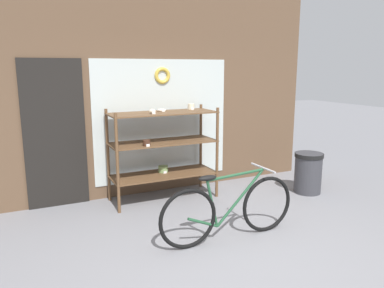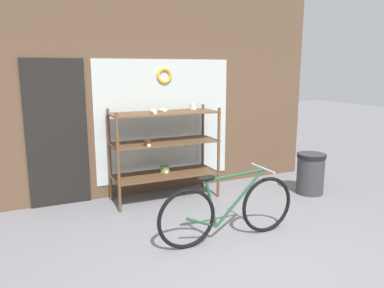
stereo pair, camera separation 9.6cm
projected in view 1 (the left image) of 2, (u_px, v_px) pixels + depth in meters
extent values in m
plane|color=gray|center=(237.00, 265.00, 3.81)|extent=(30.00, 30.00, 0.00)
cube|color=brown|center=(149.00, 74.00, 5.74)|extent=(5.75, 0.08, 3.76)
cube|color=silver|center=(163.00, 120.00, 5.93)|extent=(2.21, 0.02, 1.90)
cube|color=black|center=(55.00, 134.00, 5.25)|extent=(0.84, 0.03, 2.10)
torus|color=gold|center=(162.00, 76.00, 5.77)|extent=(0.26, 0.06, 0.26)
cylinder|color=brown|center=(117.00, 164.00, 5.04)|extent=(0.04, 0.04, 1.39)
cylinder|color=brown|center=(217.00, 153.00, 5.69)|extent=(0.04, 0.04, 1.39)
cylinder|color=brown|center=(108.00, 156.00, 5.53)|extent=(0.04, 0.04, 1.39)
cylinder|color=brown|center=(201.00, 146.00, 6.18)|extent=(0.04, 0.04, 1.39)
cube|color=brown|center=(164.00, 174.00, 5.67)|extent=(1.58, 0.59, 0.02)
cube|color=brown|center=(163.00, 142.00, 5.57)|extent=(1.58, 0.59, 0.02)
cube|color=brown|center=(163.00, 113.00, 5.48)|extent=(1.58, 0.59, 0.02)
torus|color=beige|center=(162.00, 110.00, 5.62)|extent=(0.14, 0.14, 0.03)
cube|color=white|center=(163.00, 110.00, 5.56)|extent=(0.05, 0.00, 0.04)
cylinder|color=beige|center=(191.00, 107.00, 5.86)|extent=(0.10, 0.10, 0.09)
cube|color=white|center=(193.00, 109.00, 5.81)|extent=(0.05, 0.00, 0.04)
ellipsoid|color=beige|center=(152.00, 111.00, 5.32)|extent=(0.10, 0.08, 0.07)
cube|color=white|center=(154.00, 113.00, 5.27)|extent=(0.05, 0.00, 0.04)
cylinder|color=#7A995B|center=(163.00, 169.00, 5.75)|extent=(0.15, 0.15, 0.10)
cube|color=white|center=(165.00, 172.00, 5.68)|extent=(0.05, 0.00, 0.04)
cylinder|color=#422619|center=(147.00, 143.00, 5.26)|extent=(0.11, 0.11, 0.09)
cube|color=white|center=(148.00, 145.00, 5.21)|extent=(0.05, 0.00, 0.04)
torus|color=black|center=(188.00, 219.00, 4.09)|extent=(0.69, 0.05, 0.69)
torus|color=black|center=(267.00, 204.00, 4.54)|extent=(0.69, 0.05, 0.69)
cylinder|color=#235133|center=(241.00, 197.00, 4.35)|extent=(0.63, 0.03, 0.62)
cylinder|color=#235133|center=(236.00, 175.00, 4.26)|extent=(0.74, 0.03, 0.07)
cylinder|color=#235133|center=(213.00, 204.00, 4.19)|extent=(0.16, 0.03, 0.57)
cylinder|color=#235133|center=(203.00, 223.00, 4.19)|extent=(0.38, 0.03, 0.19)
ellipsoid|color=black|center=(208.00, 178.00, 4.10)|extent=(0.22, 0.09, 0.06)
cylinder|color=#B2B2B7|center=(263.00, 168.00, 4.41)|extent=(0.03, 0.46, 0.02)
cylinder|color=#38383D|center=(308.00, 173.00, 5.97)|extent=(0.42, 0.42, 0.64)
cylinder|color=black|center=(309.00, 155.00, 5.91)|extent=(0.45, 0.45, 0.06)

